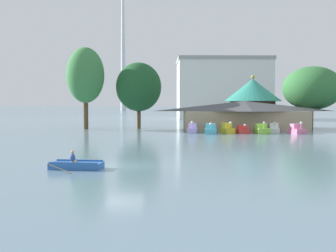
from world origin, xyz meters
TOP-DOWN VIEW (x-y plane):
  - ground_plane at (0.00, 0.00)m, footprint 2000.00×2000.00m
  - rowboat_with_rower at (-2.95, -1.26)m, footprint 3.42×3.64m
  - pedal_boat_lavender at (6.99, 30.70)m, footprint 1.73×2.82m
  - pedal_boat_cyan at (9.41, 29.23)m, footprint 1.90×2.87m
  - pedal_boat_yellow at (11.96, 30.17)m, footprint 1.93×2.64m
  - pedal_boat_red at (14.09, 29.86)m, footprint 1.67×2.68m
  - pedal_boat_lime at (16.62, 29.31)m, footprint 1.88×2.64m
  - pedal_boat_white at (18.98, 31.36)m, footprint 1.93×2.62m
  - pedal_boat_pink at (21.55, 28.99)m, footprint 2.12×2.61m
  - boathouse at (15.71, 36.52)m, footprint 20.54×8.23m
  - green_roof_pavilion at (18.64, 43.62)m, footprint 10.06×10.06m
  - shoreline_tree_tall_left at (-9.98, 39.70)m, footprint 6.18×6.18m
  - shoreline_tree_mid at (-1.31, 41.32)m, footprint 7.67×7.67m
  - shoreline_tree_right at (27.58, 39.45)m, footprint 9.63×9.63m
  - background_building_block at (20.34, 89.29)m, footprint 26.28×17.45m
  - distant_broadcast_tower at (-23.01, 245.74)m, footprint 5.56×5.56m

SIDE VIEW (x-z plane):
  - ground_plane at x=0.00m, z-range 0.00..0.00m
  - rowboat_with_rower at x=-2.95m, z-range -0.47..0.94m
  - pedal_boat_red at x=14.09m, z-range -0.24..1.15m
  - pedal_boat_white at x=18.98m, z-range -0.26..1.37m
  - pedal_boat_cyan at x=9.41m, z-range -0.25..1.36m
  - pedal_boat_pink at x=21.55m, z-range -0.32..1.43m
  - pedal_boat_lime at x=16.62m, z-range -0.31..1.43m
  - pedal_boat_lavender at x=6.99m, z-range -0.32..1.45m
  - pedal_boat_yellow at x=11.96m, z-range -0.26..1.46m
  - boathouse at x=15.71m, z-range 0.12..4.77m
  - green_roof_pavilion at x=18.64m, z-range 0.18..9.47m
  - shoreline_tree_right at x=27.58m, z-range 1.59..12.00m
  - shoreline_tree_mid at x=-1.31m, z-range 1.46..12.64m
  - background_building_block at x=20.34m, z-range 0.02..17.30m
  - shoreline_tree_tall_left at x=-9.98m, z-range 2.13..15.63m
  - distant_broadcast_tower at x=-23.01m, z-range -9.35..149.73m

